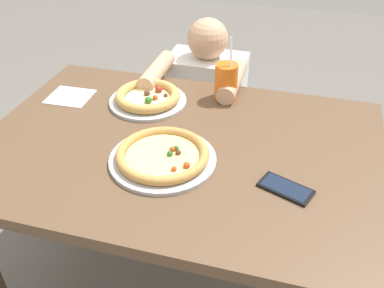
% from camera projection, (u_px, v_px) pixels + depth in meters
% --- Properties ---
extents(ground_plane, '(8.00, 8.00, 0.00)m').
position_uv_depth(ground_plane, '(182.00, 287.00, 1.81)').
color(ground_plane, '#66605B').
extents(dining_table, '(1.30, 0.90, 0.75)m').
position_uv_depth(dining_table, '(180.00, 169.00, 1.44)').
color(dining_table, brown).
rests_on(dining_table, ground).
extents(pizza_near, '(0.33, 0.33, 0.04)m').
position_uv_depth(pizza_near, '(163.00, 156.00, 1.29)').
color(pizza_near, '#B7B7BC').
rests_on(pizza_near, dining_table).
extents(pizza_far, '(0.29, 0.29, 0.05)m').
position_uv_depth(pizza_far, '(148.00, 98.00, 1.59)').
color(pizza_far, '#B7B7BC').
rests_on(pizza_far, dining_table).
extents(drink_cup_colored, '(0.09, 0.09, 0.24)m').
position_uv_depth(drink_cup_colored, '(226.00, 81.00, 1.59)').
color(drink_cup_colored, orange).
rests_on(drink_cup_colored, dining_table).
extents(paper_napkin, '(0.16, 0.15, 0.00)m').
position_uv_depth(paper_napkin, '(70.00, 97.00, 1.64)').
color(paper_napkin, white).
rests_on(paper_napkin, dining_table).
extents(cell_phone, '(0.17, 0.12, 0.01)m').
position_uv_depth(cell_phone, '(286.00, 188.00, 1.19)').
color(cell_phone, black).
rests_on(cell_phone, dining_table).
extents(diner_seated, '(0.39, 0.51, 0.94)m').
position_uv_depth(diner_seated, '(205.00, 121.00, 2.08)').
color(diner_seated, '#333847').
rests_on(diner_seated, ground).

